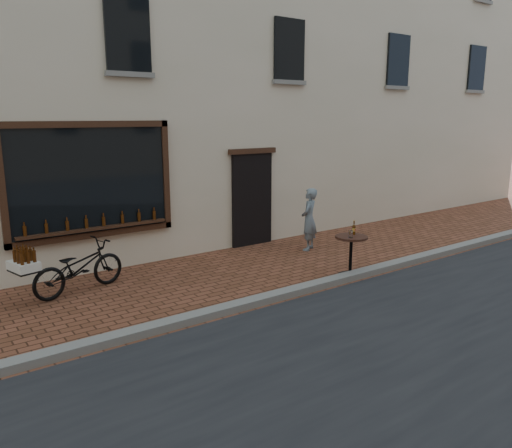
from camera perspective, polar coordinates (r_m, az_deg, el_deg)
ground at (r=8.42m, az=2.74°, el=-9.08°), size 90.00×90.00×0.00m
kerb at (r=8.55m, az=1.89°, el=-8.31°), size 90.00×0.25×0.12m
shop_building at (r=13.67m, az=-15.44°, el=19.99°), size 28.00×6.20×10.00m
cargo_bicycle at (r=9.33m, az=-19.78°, el=-4.67°), size 2.06×1.02×0.97m
bistro_table at (r=9.82m, az=10.81°, el=-2.65°), size 0.62×0.62×1.07m
pedestrian at (r=11.58m, az=6.08°, el=0.53°), size 0.63×0.57×1.45m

